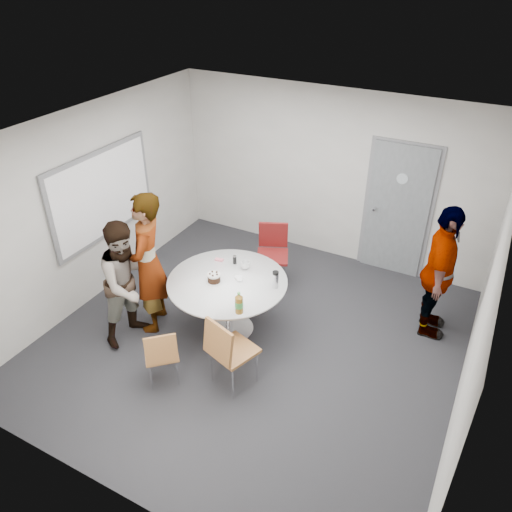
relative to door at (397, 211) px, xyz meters
The scene contains 15 objects.
floor 2.90m from the door, 113.90° to the right, with size 5.00×5.00×0.00m, color #242327.
ceiling 3.19m from the door, 113.90° to the right, with size 5.00×5.00×0.00m, color silver.
wall_back 1.15m from the door, behind, with size 5.00×5.00×0.00m, color #B1AEA8.
wall_left 4.38m from the door, 145.41° to the right, with size 5.00×5.00×0.00m, color #B1AEA8.
wall_right 2.87m from the door, 60.57° to the right, with size 5.00×5.00×0.00m, color #B1AEA8.
wall_front 5.11m from the door, 102.45° to the right, with size 5.00×5.00×0.00m, color #B1AEA8.
door is the anchor object (origin of this frame).
whiteboard 4.25m from the door, 147.34° to the right, with size 0.04×1.90×1.25m.
table 2.89m from the door, 120.73° to the right, with size 1.52×1.52×1.07m.
chair_near_left 4.04m from the door, 114.48° to the right, with size 0.54×0.54×0.78m.
chair_near_right 3.50m from the door, 106.37° to the right, with size 0.58×0.61×0.96m.
chair_far 1.93m from the door, 142.19° to the right, with size 0.60×0.63×0.95m.
person_main 3.72m from the door, 130.80° to the right, with size 0.70×0.46×1.92m, color #A5C6EA.
person_left 4.01m from the door, 128.91° to the right, with size 0.81×0.63×1.67m, color white.
person_right 1.50m from the door, 55.45° to the right, with size 1.07×0.44×1.82m, color black.
Camera 1 is at (2.34, -4.36, 4.37)m, focal length 35.00 mm.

